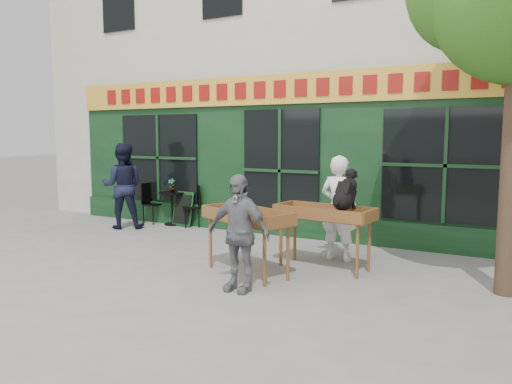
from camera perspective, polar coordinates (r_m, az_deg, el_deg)
ground at (r=8.47m, az=-4.28°, el=-7.70°), size 80.00×80.00×0.00m
building at (r=13.90m, az=9.97°, el=18.45°), size 14.00×7.26×10.00m
book_cart_center at (r=7.79m, az=7.81°, el=-2.82°), size 1.55×0.76×0.99m
dog at (r=7.56m, az=10.20°, el=0.43°), size 0.40×0.63×0.60m
woman at (r=8.38m, az=9.44°, el=-1.82°), size 0.68×0.48×1.75m
book_cart_right at (r=7.43m, az=-1.00°, el=-3.21°), size 1.62×1.12×0.99m
man_right at (r=6.65m, az=-2.02°, el=-4.68°), size 0.93×0.40×1.57m
bistro_table at (r=11.71m, az=-9.59°, el=-1.10°), size 0.60×0.60×0.76m
bistro_chair_left at (r=12.09m, az=-12.09°, el=-0.85°), size 0.37×0.37×0.95m
bistro_chair_right at (r=11.39m, az=-6.99°, el=-1.20°), size 0.51×0.51×0.95m
potted_plant at (r=11.67m, az=-9.63°, el=0.76°), size 0.19×0.15×0.32m
man_left at (r=11.50m, az=-14.99°, el=0.68°), size 1.17×1.11×1.90m
chalkboard at (r=11.53m, az=-8.38°, el=-1.92°), size 0.58×0.25×0.79m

